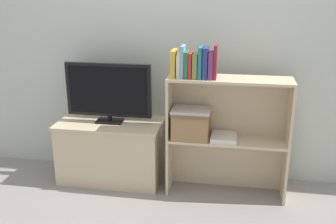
{
  "coord_description": "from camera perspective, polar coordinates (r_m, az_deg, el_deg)",
  "views": [
    {
      "loc": [
        0.5,
        -2.75,
        1.64
      ],
      "look_at": [
        0.0,
        0.13,
        0.67
      ],
      "focal_mm": 42.0,
      "sensor_mm": 36.0,
      "label": 1
    }
  ],
  "objects": [
    {
      "name": "tv_stand",
      "position": [
        3.42,
        -8.21,
        -5.53
      ],
      "size": [
        0.87,
        0.46,
        0.52
      ],
      "color": "#CCB793",
      "rests_on": "ground_plane"
    },
    {
      "name": "bookshelf_lower_tier",
      "position": [
        3.23,
        8.45,
        -6.39
      ],
      "size": [
        0.93,
        0.27,
        0.47
      ],
      "color": "#CCB793",
      "rests_on": "ground_plane"
    },
    {
      "name": "book_navy",
      "position": [
        2.92,
        5.47,
        7.13
      ],
      "size": [
        0.04,
        0.16,
        0.23
      ],
      "color": "navy",
      "rests_on": "bookshelf_upper_tier"
    },
    {
      "name": "book_mustard",
      "position": [
        2.94,
        0.86,
        7.06
      ],
      "size": [
        0.03,
        0.16,
        0.2
      ],
      "color": "gold",
      "rests_on": "bookshelf_upper_tier"
    },
    {
      "name": "book_ivory",
      "position": [
        2.94,
        1.6,
        6.74
      ],
      "size": [
        0.03,
        0.12,
        0.17
      ],
      "color": "silver",
      "rests_on": "bookshelf_upper_tier"
    },
    {
      "name": "book_skyblue",
      "position": [
        2.93,
        2.18,
        7.34
      ],
      "size": [
        0.03,
        0.14,
        0.24
      ],
      "color": "#709ECC",
      "rests_on": "bookshelf_upper_tier"
    },
    {
      "name": "magazine_stack",
      "position": [
        3.09,
        8.12,
        -3.63
      ],
      "size": [
        0.2,
        0.23,
        0.03
      ],
      "color": "silver",
      "rests_on": "bookshelf_lower_tier"
    },
    {
      "name": "book_plum",
      "position": [
        2.92,
        6.26,
        6.77
      ],
      "size": [
        0.03,
        0.15,
        0.2
      ],
      "color": "#6B2D66",
      "rests_on": "bookshelf_upper_tier"
    },
    {
      "name": "book_crimson",
      "position": [
        2.93,
        3.31,
        6.82
      ],
      "size": [
        0.02,
        0.14,
        0.19
      ],
      "color": "#B22328",
      "rests_on": "bookshelf_upper_tier"
    },
    {
      "name": "laptop",
      "position": [
        3.03,
        3.37,
        0.27
      ],
      "size": [
        0.3,
        0.22,
        0.02
      ],
      "color": "#BCBCC1",
      "rests_on": "storage_basket_left"
    },
    {
      "name": "book_olive",
      "position": [
        2.93,
        4.0,
        6.71
      ],
      "size": [
        0.04,
        0.15,
        0.18
      ],
      "color": "olive",
      "rests_on": "bookshelf_upper_tier"
    },
    {
      "name": "book_maroon",
      "position": [
        2.91,
        6.89,
        7.25
      ],
      "size": [
        0.02,
        0.14,
        0.25
      ],
      "color": "maroon",
      "rests_on": "bookshelf_upper_tier"
    },
    {
      "name": "book_teal",
      "position": [
        2.92,
        4.74,
        7.18
      ],
      "size": [
        0.03,
        0.15,
        0.23
      ],
      "color": "#1E7075",
      "rests_on": "bookshelf_upper_tier"
    },
    {
      "name": "storage_basket_left",
      "position": [
        3.07,
        3.34,
        -1.63
      ],
      "size": [
        0.29,
        0.24,
        0.21
      ],
      "color": "#937047",
      "rests_on": "bookshelf_lower_tier"
    },
    {
      "name": "wall_back",
      "position": [
        3.29,
        1.03,
        10.73
      ],
      "size": [
        10.0,
        0.05,
        2.4
      ],
      "color": "#B2BCB2",
      "rests_on": "ground_plane"
    },
    {
      "name": "bookshelf_upper_tier",
      "position": [
        3.06,
        8.87,
        1.79
      ],
      "size": [
        0.93,
        0.27,
        0.49
      ],
      "color": "#CCB793",
      "rests_on": "bookshelf_lower_tier"
    },
    {
      "name": "book_forest",
      "position": [
        2.93,
        2.76,
        6.91
      ],
      "size": [
        0.03,
        0.14,
        0.2
      ],
      "color": "#286638",
      "rests_on": "bookshelf_upper_tier"
    },
    {
      "name": "tv",
      "position": [
        3.24,
        -8.64,
        2.98
      ],
      "size": [
        0.71,
        0.14,
        0.5
      ],
      "color": "black",
      "rests_on": "tv_stand"
    },
    {
      "name": "ground_plane",
      "position": [
        3.24,
        -0.41,
        -12.03
      ],
      "size": [
        16.0,
        16.0,
        0.0
      ],
      "primitive_type": "plane",
      "color": "gray"
    }
  ]
}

